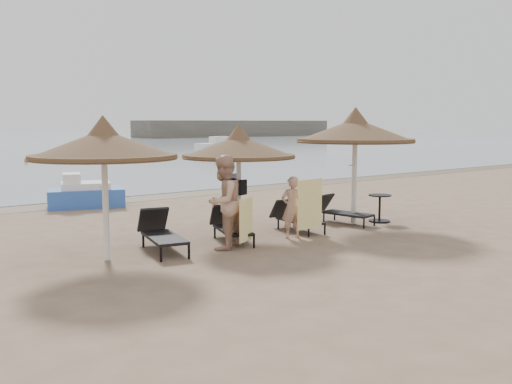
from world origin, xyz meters
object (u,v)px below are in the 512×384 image
Objects in this scene: pedal_boat at (85,194)px; lounger_far_right at (340,211)px; person_left at (223,195)px; person_right at (292,202)px; lounger_far_left at (161,232)px; lounger_near_right at (294,217)px; side_table at (380,209)px; palapa_right at (355,131)px; palapa_center at (239,147)px; lounger_near_left at (230,225)px; palapa_left at (104,145)px.

lounger_far_right is at bearing -40.19° from pedal_boat.
person_right is at bearing 154.65° from person_left.
pedal_boat is at bearing 94.26° from lounger_far_left.
lounger_near_right is 2.84m from person_left.
person_left is at bearing -19.59° from lounger_far_left.
lounger_far_right is 2.35× the size of side_table.
palapa_right is 3.09m from person_right.
palapa_center is 1.86m from lounger_near_left.
person_right is (-2.58, -0.44, -1.64)m from palapa_right.
palapa_right is at bearing 160.55° from person_left.
person_right is (-3.39, -0.22, 0.50)m from side_table.
pedal_boat is (-4.43, 7.17, 0.07)m from lounger_far_right.
palapa_center is 1.35× the size of lounger_far_left.
person_right is (-2.38, -0.74, 0.51)m from lounger_far_right.
lounger_near_left is (1.75, -0.08, -0.03)m from lounger_far_left.
palapa_center is at bearing 48.94° from lounger_near_left.
lounger_near_left is (-0.44, -0.26, -1.79)m from palapa_center.
person_right is (1.93, -0.02, -0.33)m from person_left.
person_right reaches higher than pedal_boat.
palapa_left is at bearing -160.81° from lounger_far_left.
palapa_center is at bearing 17.10° from lounger_far_left.
lounger_far_right is (-0.20, 0.30, -2.16)m from palapa_right.
palapa_left reaches higher than palapa_center.
palapa_center is at bearing 5.54° from palapa_left.
person_right is at bearing -170.37° from palapa_right.
palapa_left is 1.56× the size of lounger_near_left.
side_table is (7.74, -0.36, -1.94)m from palapa_left.
lounger_near_left is 3.70m from lounger_far_right.
side_table is at bearing -36.60° from pedal_boat.
person_left is at bearing -115.24° from lounger_near_left.
lounger_near_right is (5.05, 0.12, -1.96)m from palapa_left.
palapa_left is 1.08× the size of pedal_boat.
palapa_center reaches higher than person_right.
palapa_center is 0.86× the size of palapa_right.
person_right is at bearing -176.23° from side_table.
side_table is (1.01, -0.51, 0.01)m from lounger_far_right.
lounger_near_right is at bearing 171.94° from palapa_right.
palapa_center is 1.59× the size of lounger_near_right.
palapa_right is 4.71m from person_left.
lounger_far_left is at bearing -176.35° from lounger_near_right.
palapa_left is 1.64× the size of lounger_far_right.
palapa_center is 1.46× the size of lounger_near_left.
palapa_right is 1.79× the size of lounger_far_right.
palapa_left reaches higher than lounger_near_right.
palapa_right is at bearing 9.33° from lounger_far_left.
lounger_far_left is 3.19m from person_right.
person_left reaches higher than lounger_far_right.
lounger_far_right is 2.54m from person_right.
side_table is 5.38m from person_left.
person_left is (1.15, -0.71, 0.80)m from lounger_far_left.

